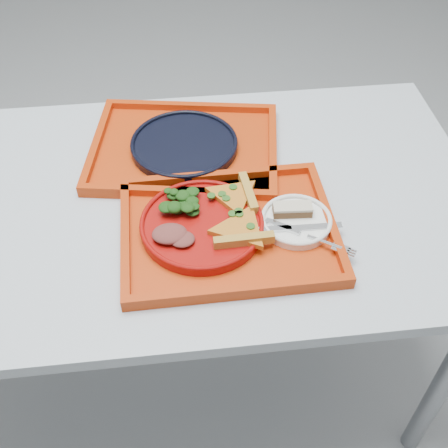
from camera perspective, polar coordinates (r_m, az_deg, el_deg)
The scene contains 14 objects.
ground at distance 1.88m, azimuth -6.55°, elevation -14.38°, with size 10.00×10.00×0.00m, color gray.
table at distance 1.34m, azimuth -8.95°, elevation 0.02°, with size 1.60×0.80×0.75m.
tray_main at distance 1.19m, azimuth 0.45°, elevation -0.83°, with size 0.45×0.35×0.01m, color #AE2F09.
tray_far at distance 1.40m, azimuth -4.03°, elevation 7.48°, with size 0.45×0.35×0.01m, color #AE2F09.
dinner_plate at distance 1.18m, azimuth -2.25°, elevation -0.20°, with size 0.26×0.26×0.02m, color maroon.
side_plate at distance 1.20m, azimuth 7.33°, elevation 0.17°, with size 0.15×0.15×0.01m, color white.
navy_plate at distance 1.39m, azimuth -4.06°, elevation 7.93°, with size 0.26×0.26×0.02m, color black.
pizza_slice_a at distance 1.15m, azimuth 1.74°, elevation -0.35°, with size 0.14×0.12×0.02m, color gold, non-canonical shape.
pizza_slice_b at distance 1.22m, azimuth 0.96°, elevation 3.02°, with size 0.13×0.11×0.02m, color gold, non-canonical shape.
salad_heap at distance 1.20m, azimuth -4.58°, elevation 2.56°, with size 0.08×0.07×0.04m, color black.
meat_portion at distance 1.15m, azimuth -5.55°, elevation -1.00°, with size 0.07×0.06×0.02m, color brown.
dessert_bar at distance 1.20m, azimuth 6.97°, elevation 1.48°, with size 0.08×0.04×0.02m.
knife at distance 1.18m, azimuth 7.58°, elevation -0.35°, with size 0.18×0.02×0.01m, color silver.
fork at distance 1.17m, azimuth 8.39°, elevation -1.14°, with size 0.18×0.02×0.01m, color silver.
Camera 1 is at (0.10, -0.93, 1.63)m, focal length 45.00 mm.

